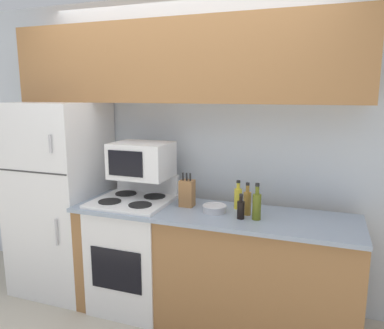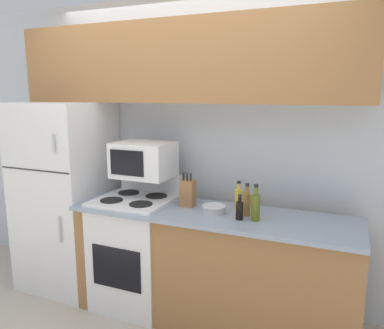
% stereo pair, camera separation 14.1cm
% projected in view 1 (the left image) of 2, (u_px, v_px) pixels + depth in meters
% --- Properties ---
extents(ground_plane, '(12.00, 12.00, 0.00)m').
position_uv_depth(ground_plane, '(154.00, 329.00, 2.83)').
color(ground_plane, beige).
extents(wall_back, '(8.00, 0.05, 2.55)m').
position_uv_depth(wall_back, '(187.00, 149.00, 3.26)').
color(wall_back, silver).
rests_on(wall_back, ground_plane).
extents(lower_cabinets, '(2.13, 0.61, 0.89)m').
position_uv_depth(lower_cabinets, '(211.00, 266.00, 2.89)').
color(lower_cabinets, '#9E6B3D').
rests_on(lower_cabinets, ground_plane).
extents(refrigerator, '(0.73, 0.72, 1.68)m').
position_uv_depth(refrigerator, '(61.00, 197.00, 3.35)').
color(refrigerator, white).
rests_on(refrigerator, ground_plane).
extents(upper_cabinets, '(2.86, 0.35, 0.63)m').
position_uv_depth(upper_cabinets, '(178.00, 62.00, 2.94)').
color(upper_cabinets, '#9E6B3D').
rests_on(upper_cabinets, refrigerator).
extents(stove, '(0.59, 0.60, 1.08)m').
position_uv_depth(stove, '(135.00, 251.00, 3.09)').
color(stove, white).
rests_on(stove, ground_plane).
extents(microwave, '(0.46, 0.37, 0.28)m').
position_uv_depth(microwave, '(142.00, 160.00, 3.03)').
color(microwave, white).
rests_on(microwave, stove).
extents(knife_block, '(0.11, 0.10, 0.27)m').
position_uv_depth(knife_block, '(187.00, 193.00, 2.90)').
color(knife_block, '#9E6B3D').
rests_on(knife_block, lower_cabinets).
extents(bowl, '(0.18, 0.18, 0.06)m').
position_uv_depth(bowl, '(214.00, 208.00, 2.76)').
color(bowl, silver).
rests_on(bowl, lower_cabinets).
extents(bottle_vinegar, '(0.06, 0.06, 0.24)m').
position_uv_depth(bottle_vinegar, '(247.00, 202.00, 2.70)').
color(bottle_vinegar, olive).
rests_on(bottle_vinegar, lower_cabinets).
extents(bottle_soy_sauce, '(0.05, 0.05, 0.18)m').
position_uv_depth(bottle_soy_sauce, '(241.00, 209.00, 2.62)').
color(bottle_soy_sauce, black).
rests_on(bottle_soy_sauce, lower_cabinets).
extents(bottle_olive_oil, '(0.06, 0.06, 0.26)m').
position_uv_depth(bottle_olive_oil, '(257.00, 205.00, 2.60)').
color(bottle_olive_oil, '#5B6619').
rests_on(bottle_olive_oil, lower_cabinets).
extents(bottle_cooking_spray, '(0.06, 0.06, 0.22)m').
position_uv_depth(bottle_cooking_spray, '(238.00, 198.00, 2.85)').
color(bottle_cooking_spray, gold).
rests_on(bottle_cooking_spray, lower_cabinets).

